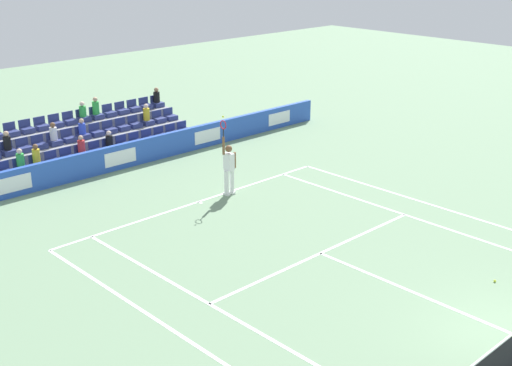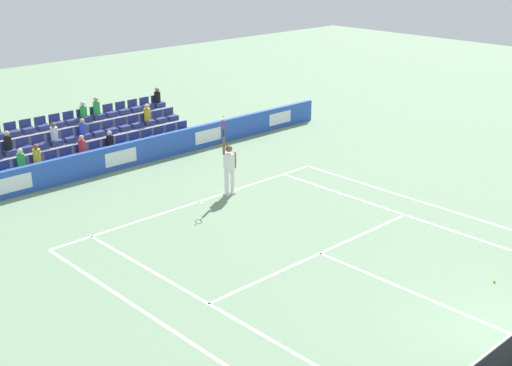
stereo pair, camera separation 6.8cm
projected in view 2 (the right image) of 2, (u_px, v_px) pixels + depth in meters
name	position (u px, v px, depth m)	size (l,w,h in m)	color
line_baseline	(198.00, 202.00, 23.16)	(10.97, 0.10, 0.01)	white
line_service	(320.00, 253.00, 19.41)	(8.23, 0.10, 0.01)	white
line_centre_service	(416.00, 294.00, 17.23)	(0.10, 6.40, 0.01)	white
line_singles_sideline_left	(221.00, 311.00, 16.44)	(0.10, 11.89, 0.01)	white
line_singles_sideline_right	(417.00, 219.00, 21.76)	(0.10, 11.89, 0.01)	white
line_doubles_sideline_left	(175.00, 332.00, 15.56)	(0.10, 11.89, 0.01)	white
line_doubles_sideline_right	(441.00, 208.00, 22.65)	(0.10, 11.89, 0.01)	white
line_centre_mark	(200.00, 203.00, 23.09)	(0.10, 0.20, 0.01)	white
sponsor_barrier	(119.00, 157.00, 26.26)	(21.69, 0.22, 0.98)	blue
tennis_player	(229.00, 167.00, 23.49)	(0.53, 0.37, 2.85)	white
stadium_stand	(88.00, 143.00, 27.81)	(8.68, 2.85, 2.19)	gray
loose_tennis_ball	(494.00, 281.00, 17.78)	(0.07, 0.07, 0.07)	#D1E533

